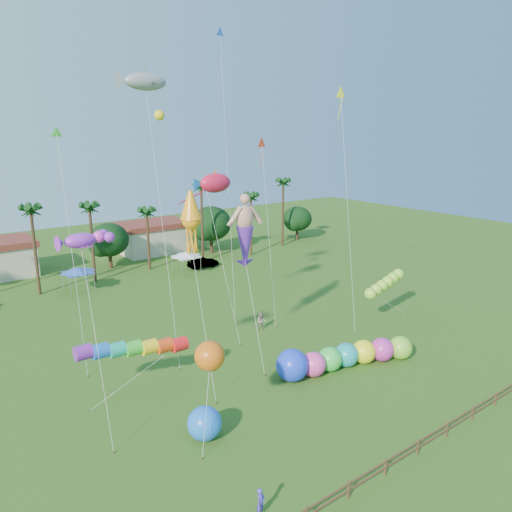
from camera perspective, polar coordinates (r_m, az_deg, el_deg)
ground at (r=36.58m, az=9.94°, el=-17.00°), size 160.00×160.00×0.00m
tree_line at (r=71.73m, az=-14.28°, el=2.13°), size 69.46×8.91×11.00m
buildings_row at (r=75.61m, az=-20.61°, el=0.49°), size 35.00×7.00×4.00m
tent_row at (r=61.91m, az=-19.52°, el=-1.62°), size 31.00×4.00×0.60m
fence at (r=33.18m, az=18.03°, el=-19.88°), size 36.12×0.12×1.00m
car_b at (r=70.26m, az=-6.07°, el=-0.74°), size 4.39×1.75×1.42m
spectator_a at (r=27.76m, az=0.53°, el=-26.36°), size 0.69×0.61×1.59m
spectator_b at (r=48.48m, az=0.61°, el=-7.46°), size 1.09×1.10×1.79m
caterpillar_inflatable at (r=41.51m, az=9.67°, el=-11.32°), size 12.32×5.20×2.53m
blue_ball at (r=32.93m, az=-5.91°, el=-18.49°), size 2.17×2.17×2.17m
rainbow_tube at (r=37.72m, az=-11.47°, el=-10.61°), size 9.08×2.38×3.71m
green_worm at (r=49.54m, az=12.94°, el=-4.22°), size 8.98×3.41×4.13m
orange_ball_kite at (r=30.04m, az=-5.32°, el=-11.31°), size 2.35×2.11×6.84m
merman_kite at (r=41.34m, az=-1.26°, el=2.35°), size 3.01×5.88×13.25m
fish_kite at (r=46.61m, az=-4.67°, el=8.31°), size 4.84×6.25×15.04m
shark_kite at (r=43.08m, az=-12.51°, el=18.85°), size 5.08×7.41×23.40m
squid_kite at (r=35.54m, az=-7.42°, el=4.08°), size 1.91×4.50×14.80m
lobster_kite at (r=32.01m, az=-19.41°, el=1.66°), size 3.86×5.56×12.99m
delta_kite_red at (r=48.95m, az=0.68°, el=12.46°), size 1.68×3.92×18.18m
delta_kite_yellow at (r=47.26m, az=9.70°, el=17.46°), size 1.37×3.57×22.61m
delta_kite_green at (r=41.81m, az=-21.76°, el=12.29°), size 1.11×4.25×19.11m
delta_kite_blue at (r=52.40m, az=-4.07°, el=23.23°), size 1.96×4.30×28.43m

